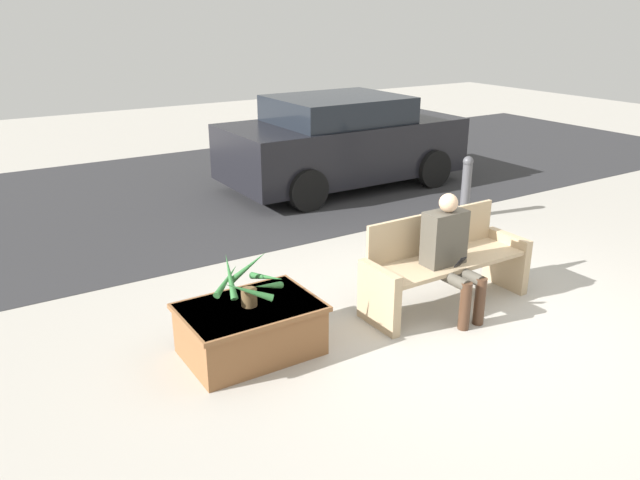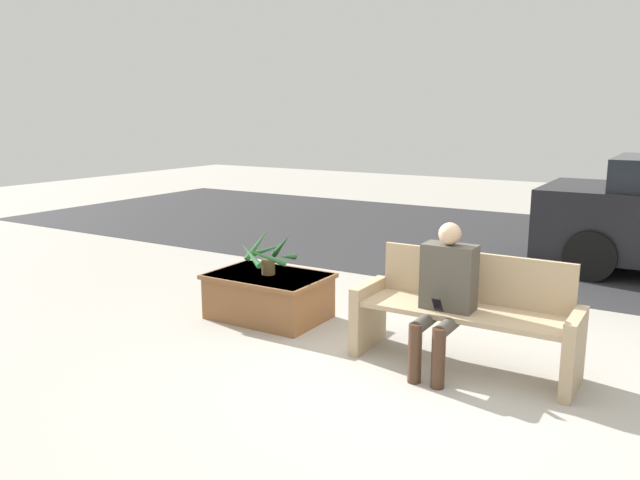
{
  "view_description": "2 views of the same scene",
  "coord_description": "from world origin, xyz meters",
  "px_view_note": "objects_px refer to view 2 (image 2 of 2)",
  "views": [
    {
      "loc": [
        -3.96,
        -3.63,
        2.77
      ],
      "look_at": [
        -1.17,
        0.79,
        0.83
      ],
      "focal_mm": 35.0,
      "sensor_mm": 36.0,
      "label": 1
    },
    {
      "loc": [
        1.6,
        -4.18,
        2.01
      ],
      "look_at": [
        -1.32,
        0.6,
        0.87
      ],
      "focal_mm": 35.0,
      "sensor_mm": 36.0,
      "label": 2
    }
  ],
  "objects_px": {
    "planter_box": "(269,294)",
    "potted_plant": "(268,255)",
    "bench": "(465,314)",
    "person_seated": "(444,290)"
  },
  "relations": [
    {
      "from": "planter_box",
      "to": "potted_plant",
      "type": "height_order",
      "value": "potted_plant"
    },
    {
      "from": "bench",
      "to": "planter_box",
      "type": "distance_m",
      "value": 2.07
    },
    {
      "from": "person_seated",
      "to": "potted_plant",
      "type": "height_order",
      "value": "person_seated"
    },
    {
      "from": "bench",
      "to": "planter_box",
      "type": "bearing_deg",
      "value": 176.07
    },
    {
      "from": "bench",
      "to": "person_seated",
      "type": "distance_m",
      "value": 0.32
    },
    {
      "from": "person_seated",
      "to": "potted_plant",
      "type": "bearing_deg",
      "value": 170.22
    },
    {
      "from": "bench",
      "to": "person_seated",
      "type": "bearing_deg",
      "value": -121.11
    },
    {
      "from": "bench",
      "to": "potted_plant",
      "type": "distance_m",
      "value": 2.07
    },
    {
      "from": "potted_plant",
      "to": "bench",
      "type": "bearing_deg",
      "value": -4.06
    },
    {
      "from": "planter_box",
      "to": "potted_plant",
      "type": "relative_size",
      "value": 1.91
    }
  ]
}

